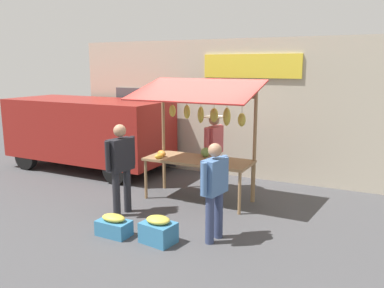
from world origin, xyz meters
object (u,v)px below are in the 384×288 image
object	(u,v)px
market_stall	(200,127)
shopper_with_shopping_bag	(121,162)
produce_crate_near	(114,226)
produce_crate_side	(158,230)
parked_van	(84,128)
shopper_in_grey_tee	(215,186)
vendor_with_sunhat	(214,146)

from	to	relation	value
market_stall	shopper_with_shopping_bag	distance (m)	1.77
produce_crate_near	produce_crate_side	world-z (taller)	produce_crate_side
parked_van	produce_crate_side	size ratio (longest dim) A/B	7.66
shopper_in_grey_tee	produce_crate_near	distance (m)	1.82
market_stall	parked_van	world-z (taller)	market_stall
shopper_with_shopping_bag	produce_crate_side	distance (m)	1.68
vendor_with_sunhat	produce_crate_near	xyz separation A→B (m)	(0.52, 2.96, -0.86)
produce_crate_near	parked_van	bearing A→B (deg)	-43.55
produce_crate_near	produce_crate_side	distance (m)	0.81
shopper_with_shopping_bag	shopper_in_grey_tee	size ratio (longest dim) A/B	1.08
vendor_with_sunhat	shopper_in_grey_tee	world-z (taller)	vendor_with_sunhat
shopper_with_shopping_bag	market_stall	bearing A→B (deg)	-24.94
produce_crate_near	shopper_in_grey_tee	bearing A→B (deg)	-160.15
parked_van	produce_crate_side	world-z (taller)	parked_van
market_stall	shopper_in_grey_tee	xyz separation A→B (m)	(-1.06, 1.69, -0.63)
shopper_with_shopping_bag	produce_crate_side	world-z (taller)	shopper_with_shopping_bag
parked_van	shopper_with_shopping_bag	bearing A→B (deg)	141.73
market_stall	shopper_in_grey_tee	bearing A→B (deg)	122.09
shopper_in_grey_tee	produce_crate_near	size ratio (longest dim) A/B	2.83
produce_crate_side	produce_crate_near	bearing A→B (deg)	6.87
shopper_in_grey_tee	parked_van	size ratio (longest dim) A/B	0.36
market_stall	shopper_with_shopping_bag	world-z (taller)	market_stall
vendor_with_sunhat	parked_van	bearing A→B (deg)	-90.13
shopper_with_shopping_bag	produce_crate_side	bearing A→B (deg)	-111.75
shopper_in_grey_tee	produce_crate_side	distance (m)	1.15
shopper_in_grey_tee	produce_crate_near	xyz separation A→B (m)	(1.56, 0.56, -0.75)
produce_crate_near	produce_crate_side	xyz separation A→B (m)	(-0.80, -0.10, 0.04)
parked_van	produce_crate_side	distance (m)	5.31
vendor_with_sunhat	produce_crate_side	xyz separation A→B (m)	(-0.28, 2.86, -0.82)
market_stall	produce_crate_near	bearing A→B (deg)	77.45
vendor_with_sunhat	shopper_in_grey_tee	bearing A→B (deg)	27.20
market_stall	parked_van	distance (m)	4.03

